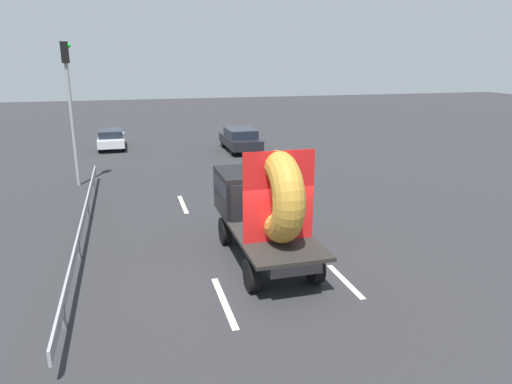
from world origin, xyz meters
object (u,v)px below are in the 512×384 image
Objects in this scene: flatbed_truck at (262,201)px; oncoming_car at (111,138)px; distant_sedan at (240,139)px; traffic_light at (70,95)px.

flatbed_truck is 19.89m from oncoming_car.
distant_sedan is 1.15× the size of oncoming_car.
flatbed_truck is 11.94m from traffic_light.
traffic_light reaches higher than oncoming_car.
flatbed_truck is at bearing -76.47° from oncoming_car.
oncoming_car is at bearing 103.53° from flatbed_truck.
flatbed_truck is 1.37× the size of oncoming_car.
flatbed_truck is 0.82× the size of traffic_light.
distant_sedan is at bearing -21.08° from oncoming_car.
flatbed_truck is 1.19× the size of distant_sedan.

